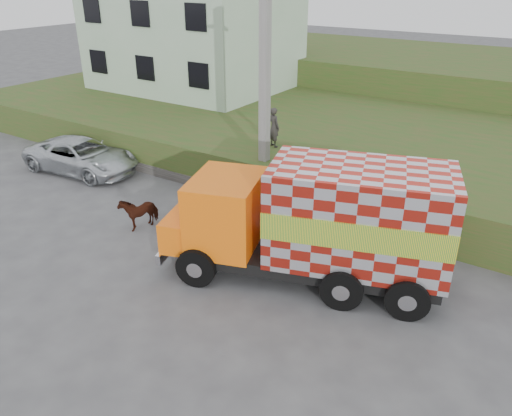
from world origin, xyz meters
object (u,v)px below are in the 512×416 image
Objects in this scene: utility_pole at (265,88)px; pedestrian at (274,127)px; cow at (139,211)px; suv at (82,156)px; cargo_truck at (319,223)px.

pedestrian is at bearing 109.05° from utility_pole.
cow is 6.11m from pedestrian.
utility_pole is 1.62× the size of suv.
suv is (-11.80, 1.79, -1.04)m from cargo_truck.
pedestrian is at bearing -70.59° from suv.
cargo_truck is 11.97m from suv.
utility_pole reaches higher than cow.
cow is at bearing 96.22° from pedestrian.
utility_pole is at bearing 73.31° from cow.
pedestrian is (-4.55, 5.18, 0.53)m from cargo_truck.
cow is at bearing -118.65° from utility_pole.
cargo_truck reaches higher than pedestrian.
cow is (-2.24, -4.10, -3.54)m from utility_pole.
cargo_truck is 6.22× the size of cow.
utility_pole reaches higher than suv.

